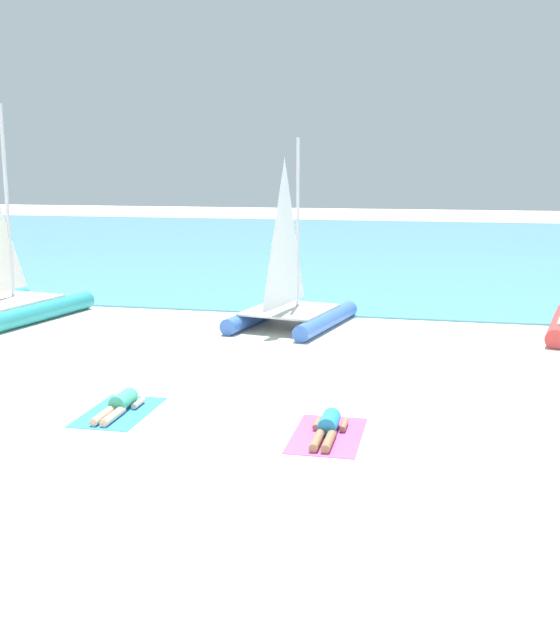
{
  "coord_description": "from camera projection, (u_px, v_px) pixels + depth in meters",
  "views": [
    {
      "loc": [
        3.36,
        -9.25,
        4.21
      ],
      "look_at": [
        0.0,
        5.47,
        1.2
      ],
      "focal_mm": 43.22,
      "sensor_mm": 36.0,
      "label": 1
    }
  ],
  "objects": [
    {
      "name": "ocean_water",
      "position": [
        391.0,
        247.0,
        41.15
      ],
      "size": [
        120.0,
        40.0,
        0.05
      ],
      "primitive_type": "cube",
      "color": "#4C9EB7",
      "rests_on": "ground"
    },
    {
      "name": "ground_plane",
      "position": [
        319.0,
        332.0,
        19.96
      ],
      "size": [
        120.0,
        120.0,
        0.0
      ],
      "primitive_type": "plane",
      "color": "silver"
    },
    {
      "name": "sailboat_blue",
      "position": [
        291.0,
        299.0,
        20.55
      ],
      "size": [
        3.1,
        4.19,
        4.97
      ],
      "rotation": [
        0.0,
        0.0,
        -0.19
      ],
      "color": "blue",
      "rests_on": "ground"
    },
    {
      "name": "sunbather_middle",
      "position": [
        120.0,
        404.0,
        13.48
      ],
      "size": [
        0.55,
        1.56,
        0.3
      ],
      "rotation": [
        0.0,
        0.0,
        0.02
      ],
      "color": "#3FB28C",
      "rests_on": "towel_middle"
    },
    {
      "name": "sunbather_right",
      "position": [
        328.0,
        426.0,
        12.31
      ],
      "size": [
        0.55,
        1.56,
        0.3
      ],
      "rotation": [
        0.0,
        0.0,
        0.01
      ],
      "color": "#268CCC",
      "rests_on": "towel_right"
    },
    {
      "name": "towel_right",
      "position": [
        327.0,
        435.0,
        12.27
      ],
      "size": [
        1.13,
        1.92,
        0.01
      ],
      "primitive_type": "cube",
      "rotation": [
        0.0,
        0.0,
        0.01
      ],
      "color": "#D84C99",
      "rests_on": "ground"
    },
    {
      "name": "towel_middle",
      "position": [
        119.0,
        412.0,
        13.44
      ],
      "size": [
        1.14,
        1.92,
        0.01
      ],
      "primitive_type": "cube",
      "rotation": [
        0.0,
        0.0,
        0.02
      ],
      "color": "#338CD8",
      "rests_on": "ground"
    }
  ]
}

